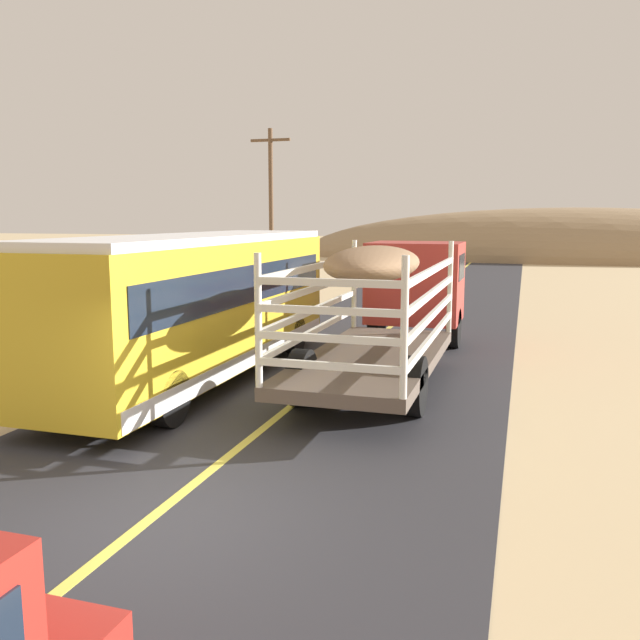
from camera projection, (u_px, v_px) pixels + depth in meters
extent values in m
plane|color=#CCB284|center=(153.00, 518.00, 7.98)|extent=(240.00, 240.00, 0.00)
cube|color=#2D2D33|center=(153.00, 518.00, 7.98)|extent=(8.00, 120.00, 0.02)
cube|color=#D8CC4C|center=(153.00, 517.00, 7.97)|extent=(0.16, 117.60, 0.00)
cube|color=#B2332D|center=(415.00, 282.00, 18.42)|extent=(2.50, 2.20, 2.20)
cube|color=#192333|center=(416.00, 266.00, 18.35)|extent=(2.53, 1.54, 0.70)
cube|color=brown|center=(372.00, 360.00, 13.49)|extent=(2.50, 6.40, 0.24)
cylinder|color=silver|center=(354.00, 284.00, 16.62)|extent=(0.12, 0.12, 2.20)
cylinder|color=silver|center=(450.00, 287.00, 15.92)|extent=(0.12, 0.12, 2.20)
cylinder|color=silver|center=(258.00, 321.00, 10.69)|extent=(0.12, 0.12, 2.20)
cylinder|color=silver|center=(404.00, 328.00, 9.99)|extent=(0.12, 0.12, 2.20)
cube|color=silver|center=(316.00, 330.00, 13.76)|extent=(0.08, 6.30, 0.12)
cube|color=silver|center=(432.00, 336.00, 13.05)|extent=(0.08, 6.30, 0.12)
cube|color=silver|center=(328.00, 366.00, 10.42)|extent=(2.40, 0.08, 0.12)
cube|color=silver|center=(316.00, 309.00, 13.69)|extent=(0.08, 6.30, 0.12)
cube|color=silver|center=(433.00, 314.00, 12.98)|extent=(0.08, 6.30, 0.12)
cube|color=silver|center=(328.00, 338.00, 10.35)|extent=(2.40, 0.08, 0.12)
cube|color=silver|center=(316.00, 288.00, 13.62)|extent=(0.08, 6.30, 0.12)
cube|color=silver|center=(434.00, 292.00, 12.92)|extent=(0.08, 6.30, 0.12)
cube|color=silver|center=(328.00, 311.00, 10.29)|extent=(2.40, 0.08, 0.12)
cube|color=silver|center=(316.00, 267.00, 13.56)|extent=(0.08, 6.30, 0.12)
cube|color=silver|center=(434.00, 269.00, 12.85)|extent=(0.08, 6.30, 0.12)
cube|color=silver|center=(329.00, 283.00, 10.22)|extent=(2.40, 0.08, 0.12)
ellipsoid|color=#8C6B4C|center=(373.00, 263.00, 13.19)|extent=(1.75, 3.84, 0.70)
cylinder|color=black|center=(377.00, 324.00, 18.93)|extent=(0.32, 1.10, 1.10)
cylinder|color=black|center=(454.00, 328.00, 18.29)|extent=(0.32, 1.10, 1.10)
cylinder|color=black|center=(302.00, 378.00, 12.62)|extent=(0.32, 1.10, 1.10)
cylinder|color=black|center=(415.00, 386.00, 11.99)|extent=(0.32, 1.10, 1.10)
cube|color=gold|center=(198.00, 303.00, 14.57)|extent=(2.50, 10.00, 2.70)
cube|color=white|center=(197.00, 238.00, 14.35)|extent=(2.45, 9.80, 0.16)
cube|color=#192333|center=(198.00, 282.00, 14.50)|extent=(2.54, 9.20, 0.80)
cube|color=silver|center=(200.00, 355.00, 14.75)|extent=(2.53, 9.80, 0.36)
cylinder|color=black|center=(219.00, 331.00, 18.14)|extent=(0.30, 1.00, 1.00)
cylinder|color=black|center=(295.00, 335.00, 17.50)|extent=(0.30, 1.00, 1.00)
cylinder|color=black|center=(62.00, 389.00, 12.01)|extent=(0.30, 1.00, 1.00)
cylinder|color=black|center=(169.00, 398.00, 11.37)|extent=(0.30, 1.00, 1.00)
cylinder|color=brown|center=(271.00, 208.00, 35.36)|extent=(0.24, 0.24, 8.24)
cube|color=brown|center=(270.00, 140.00, 34.82)|extent=(2.20, 0.14, 0.14)
ellipsoid|color=gray|center=(114.00, 277.00, 34.77)|extent=(1.51, 1.17, 0.99)
ellipsoid|color=#997C5A|center=(569.00, 259.00, 58.57)|extent=(49.37, 17.71, 8.96)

